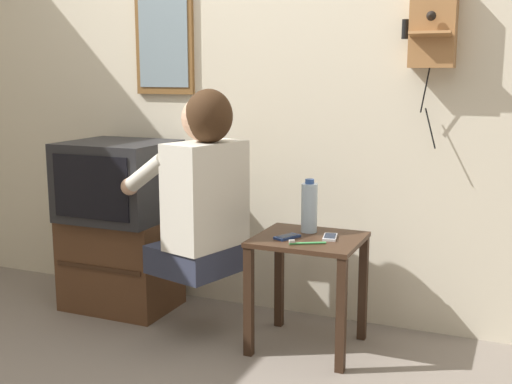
# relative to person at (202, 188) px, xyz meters

# --- Properties ---
(wall_back) EXTENTS (6.80, 0.05, 2.55)m
(wall_back) POSITION_rel_person_xyz_m (0.07, 0.52, 0.52)
(wall_back) COLOR beige
(wall_back) RESTS_ON ground_plane
(side_table) EXTENTS (0.49, 0.44, 0.54)m
(side_table) POSITION_rel_person_xyz_m (0.51, 0.08, -0.34)
(side_table) COLOR #382316
(side_table) RESTS_ON ground_plane
(person) EXTENTS (0.59, 0.52, 0.90)m
(person) POSITION_rel_person_xyz_m (0.00, 0.00, 0.00)
(person) COLOR #2D3347
(person) RESTS_ON ground_plane
(tv_stand) EXTENTS (0.59, 0.42, 0.51)m
(tv_stand) POSITION_rel_person_xyz_m (-0.62, 0.19, -0.50)
(tv_stand) COLOR #51331E
(tv_stand) RESTS_ON ground_plane
(television) EXTENTS (0.56, 0.50, 0.42)m
(television) POSITION_rel_person_xyz_m (-0.61, 0.18, -0.03)
(television) COLOR #232326
(television) RESTS_ON tv_stand
(wall_phone_antique) EXTENTS (0.25, 0.18, 0.82)m
(wall_phone_antique) POSITION_rel_person_xyz_m (0.98, 0.43, 0.77)
(wall_phone_antique) COLOR #9E6B3D
(framed_picture) EXTENTS (0.36, 0.03, 0.56)m
(framed_picture) POSITION_rel_person_xyz_m (-0.48, 0.48, 0.70)
(framed_picture) COLOR brown
(cell_phone_held) EXTENTS (0.11, 0.14, 0.01)m
(cell_phone_held) POSITION_rel_person_xyz_m (0.43, 0.03, -0.21)
(cell_phone_held) COLOR navy
(cell_phone_held) RESTS_ON side_table
(cell_phone_spare) EXTENTS (0.08, 0.13, 0.01)m
(cell_phone_spare) POSITION_rel_person_xyz_m (0.61, 0.10, -0.21)
(cell_phone_spare) COLOR silver
(cell_phone_spare) RESTS_ON side_table
(water_bottle) EXTENTS (0.08, 0.08, 0.26)m
(water_bottle) POSITION_rel_person_xyz_m (0.48, 0.18, -0.09)
(water_bottle) COLOR #ADC6DB
(water_bottle) RESTS_ON side_table
(toothbrush) EXTENTS (0.15, 0.09, 0.02)m
(toothbrush) POSITION_rel_person_xyz_m (0.54, -0.05, -0.20)
(toothbrush) COLOR #4CBF66
(toothbrush) RESTS_ON side_table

